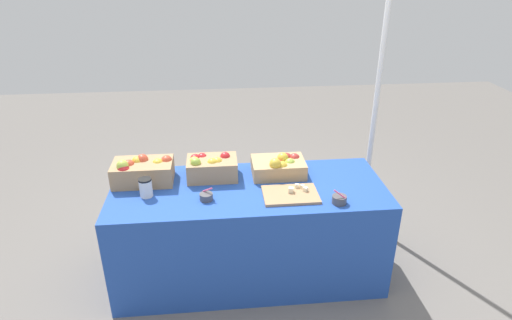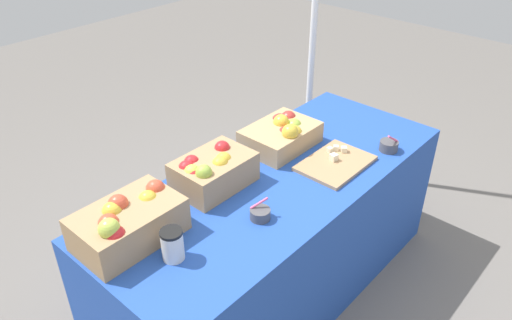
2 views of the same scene
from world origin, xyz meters
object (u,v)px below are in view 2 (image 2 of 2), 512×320
object	(u,v)px
apple_crate_right	(282,134)
coffee_cup	(172,245)
apple_crate_left	(128,222)
tent_pole	(314,18)
cutting_board_front	(335,163)
sample_bowl_near	(260,214)
apple_crate_middle	(212,171)
sample_bowl_mid	(389,146)

from	to	relation	value
apple_crate_right	coffee_cup	distance (m)	0.96
apple_crate_left	tent_pole	xyz separation A→B (m)	(1.81, 0.45, 0.31)
tent_pole	apple_crate_right	bearing A→B (deg)	-152.59
apple_crate_right	coffee_cup	bearing A→B (deg)	-166.25
cutting_board_front	sample_bowl_near	size ratio (longest dim) A/B	3.95
cutting_board_front	apple_crate_right	bearing A→B (deg)	95.24
sample_bowl_near	coffee_cup	world-z (taller)	coffee_cup
apple_crate_left	cutting_board_front	distance (m)	1.05
apple_crate_middle	cutting_board_front	bearing A→B (deg)	-31.11
coffee_cup	tent_pole	bearing A→B (deg)	20.54
apple_crate_middle	tent_pole	distance (m)	1.44
sample_bowl_mid	tent_pole	bearing A→B (deg)	59.51
cutting_board_front	sample_bowl_near	xyz separation A→B (m)	(-0.56, -0.00, 0.01)
cutting_board_front	coffee_cup	size ratio (longest dim) A/B	2.82
tent_pole	cutting_board_front	bearing A→B (deg)	-137.20
apple_crate_middle	tent_pole	world-z (taller)	tent_pole
apple_crate_middle	sample_bowl_mid	bearing A→B (deg)	-28.45
apple_crate_right	sample_bowl_mid	world-z (taller)	apple_crate_right
coffee_cup	sample_bowl_near	bearing A→B (deg)	-12.55
sample_bowl_mid	apple_crate_right	bearing A→B (deg)	126.16
coffee_cup	tent_pole	distance (m)	1.92
sample_bowl_mid	tent_pole	world-z (taller)	tent_pole
apple_crate_right	sample_bowl_near	distance (m)	0.62
coffee_cup	cutting_board_front	bearing A→B (deg)	-5.26
apple_crate_left	coffee_cup	bearing A→B (deg)	-77.55
apple_crate_left	apple_crate_right	bearing A→B (deg)	1.09
apple_crate_middle	sample_bowl_near	size ratio (longest dim) A/B	3.82
apple_crate_right	coffee_cup	size ratio (longest dim) A/B	2.93
sample_bowl_near	sample_bowl_mid	size ratio (longest dim) A/B	0.86
apple_crate_middle	apple_crate_left	bearing A→B (deg)	-177.31
sample_bowl_mid	apple_crate_middle	bearing A→B (deg)	151.55
apple_crate_middle	sample_bowl_mid	distance (m)	0.94
sample_bowl_near	tent_pole	world-z (taller)	tent_pole
apple_crate_left	sample_bowl_near	world-z (taller)	apple_crate_left
apple_crate_right	sample_bowl_near	xyz separation A→B (m)	(-0.53, -0.32, -0.04)
apple_crate_left	apple_crate_middle	world-z (taller)	apple_crate_left
apple_crate_right	cutting_board_front	distance (m)	0.32
apple_crate_left	apple_crate_right	size ratio (longest dim) A/B	1.09
apple_crate_middle	cutting_board_front	distance (m)	0.62
coffee_cup	apple_crate_middle	bearing A→B (deg)	28.29
apple_crate_middle	sample_bowl_near	bearing A→B (deg)	-95.82
apple_crate_middle	sample_bowl_mid	size ratio (longest dim) A/B	3.30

